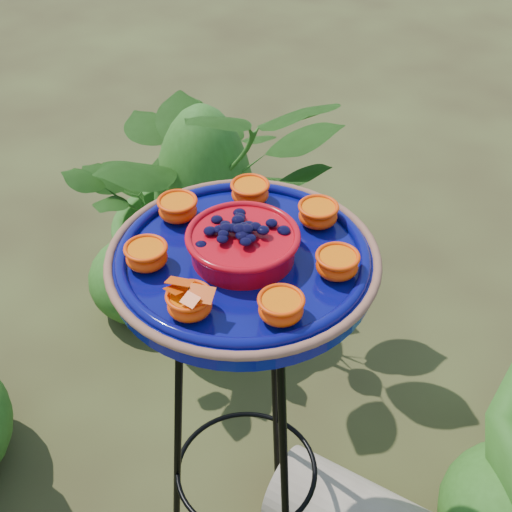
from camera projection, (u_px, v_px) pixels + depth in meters
tripod_stand at (245, 404)px, 1.32m from camera, size 0.35×0.35×0.80m
feeder_dish at (243, 257)px, 1.10m from camera, size 0.49×0.49×0.10m
shrub_back_left at (205, 198)px, 1.99m from camera, size 0.94×0.95×0.80m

